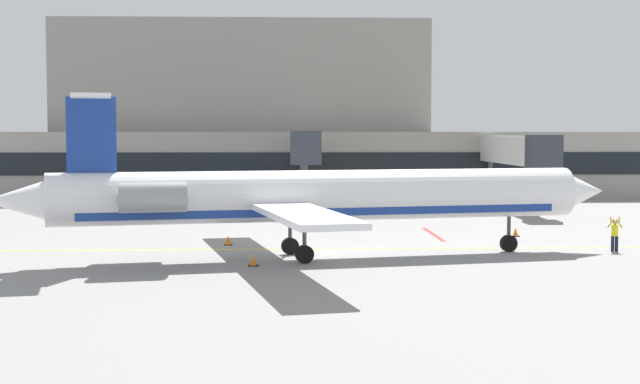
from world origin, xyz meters
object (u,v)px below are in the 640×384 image
object	(u,v)px
fuel_tank	(500,193)
regional_jet	(312,197)
marshaller	(615,234)
pushback_tractor	(335,197)
belt_loader	(364,201)
baggage_tug	(240,198)

from	to	relation	value
fuel_tank	regional_jet	bearing A→B (deg)	-119.14
regional_jet	marshaller	xyz separation A→B (m)	(16.43, 2.07, -2.21)
pushback_tractor	fuel_tank	size ratio (longest dim) A/B	0.59
pushback_tractor	belt_loader	size ratio (longest dim) A/B	1.20
marshaller	pushback_tractor	bearing A→B (deg)	115.47
belt_loader	fuel_tank	size ratio (longest dim) A/B	0.49
belt_loader	pushback_tractor	bearing A→B (deg)	110.39
pushback_tractor	fuel_tank	bearing A→B (deg)	-0.10
belt_loader	fuel_tank	xyz separation A→B (m)	(12.08, 5.36, 0.30)
regional_jet	pushback_tractor	distance (m)	30.69
fuel_tank	marshaller	distance (m)	28.38
regional_jet	pushback_tractor	size ratio (longest dim) A/B	7.42
regional_jet	belt_loader	bearing A→B (deg)	78.95
pushback_tractor	baggage_tug	bearing A→B (deg)	177.90
baggage_tug	regional_jet	bearing A→B (deg)	-80.67
baggage_tug	pushback_tractor	distance (m)	7.95
marshaller	baggage_tug	bearing A→B (deg)	126.82
regional_jet	belt_loader	world-z (taller)	regional_jet
fuel_tank	belt_loader	bearing A→B (deg)	-156.06
baggage_tug	belt_loader	size ratio (longest dim) A/B	1.18
regional_jet	fuel_tank	bearing A→B (deg)	60.86
regional_jet	pushback_tractor	world-z (taller)	regional_jet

